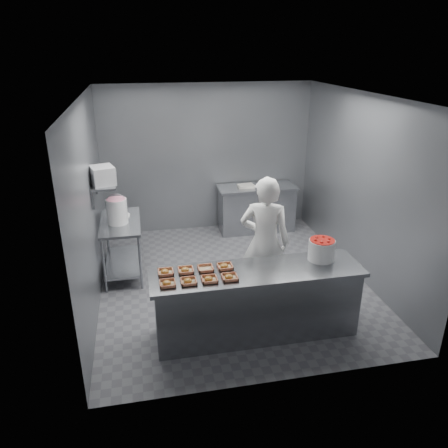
{
  "coord_description": "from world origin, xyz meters",
  "views": [
    {
      "loc": [
        -1.32,
        -5.83,
        3.42
      ],
      "look_at": [
        -0.17,
        -0.2,
        1.06
      ],
      "focal_mm": 35.0,
      "sensor_mm": 36.0,
      "label": 1
    }
  ],
  "objects_px": {
    "tray_4": "(165,272)",
    "tray_6": "(206,268)",
    "service_counter": "(256,302)",
    "tray_1": "(188,281)",
    "tray_2": "(209,279)",
    "tray_5": "(186,270)",
    "tray_0": "(167,283)",
    "appliance": "(103,175)",
    "tray_3": "(229,277)",
    "tray_7": "(225,266)",
    "prep_table": "(122,239)",
    "strawberry_tub": "(322,249)",
    "back_counter": "(256,208)",
    "glaze_bucket": "(117,211)",
    "worker": "(265,242)"
  },
  "relations": [
    {
      "from": "worker",
      "to": "tray_6",
      "type": "bearing_deg",
      "value": 53.05
    },
    {
      "from": "prep_table",
      "to": "glaze_bucket",
      "type": "bearing_deg",
      "value": -109.24
    },
    {
      "from": "tray_2",
      "to": "strawberry_tub",
      "type": "height_order",
      "value": "strawberry_tub"
    },
    {
      "from": "prep_table",
      "to": "strawberry_tub",
      "type": "height_order",
      "value": "strawberry_tub"
    },
    {
      "from": "strawberry_tub",
      "to": "appliance",
      "type": "bearing_deg",
      "value": 148.59
    },
    {
      "from": "prep_table",
      "to": "worker",
      "type": "distance_m",
      "value": 2.34
    },
    {
      "from": "tray_4",
      "to": "tray_6",
      "type": "bearing_deg",
      "value": 0.0
    },
    {
      "from": "prep_table",
      "to": "tray_4",
      "type": "bearing_deg",
      "value": -72.86
    },
    {
      "from": "tray_0",
      "to": "tray_6",
      "type": "bearing_deg",
      "value": 29.41
    },
    {
      "from": "tray_3",
      "to": "strawberry_tub",
      "type": "xyz_separation_m",
      "value": [
        1.24,
        0.26,
        0.12
      ]
    },
    {
      "from": "service_counter",
      "to": "strawberry_tub",
      "type": "relative_size",
      "value": 7.9
    },
    {
      "from": "tray_4",
      "to": "appliance",
      "type": "relative_size",
      "value": 0.54
    },
    {
      "from": "tray_3",
      "to": "strawberry_tub",
      "type": "relative_size",
      "value": 0.57
    },
    {
      "from": "tray_7",
      "to": "tray_3",
      "type": "bearing_deg",
      "value": -90.0
    },
    {
      "from": "service_counter",
      "to": "tray_4",
      "type": "bearing_deg",
      "value": 172.88
    },
    {
      "from": "tray_2",
      "to": "worker",
      "type": "height_order",
      "value": "worker"
    },
    {
      "from": "prep_table",
      "to": "strawberry_tub",
      "type": "relative_size",
      "value": 3.64
    },
    {
      "from": "tray_3",
      "to": "tray_7",
      "type": "bearing_deg",
      "value": 90.0
    },
    {
      "from": "service_counter",
      "to": "tray_1",
      "type": "xyz_separation_m",
      "value": [
        -0.85,
        -0.14,
        0.47
      ]
    },
    {
      "from": "tray_6",
      "to": "tray_5",
      "type": "bearing_deg",
      "value": -180.0
    },
    {
      "from": "service_counter",
      "to": "tray_6",
      "type": "height_order",
      "value": "tray_6"
    },
    {
      "from": "tray_0",
      "to": "tray_6",
      "type": "height_order",
      "value": "tray_0"
    },
    {
      "from": "back_counter",
      "to": "tray_2",
      "type": "distance_m",
      "value": 3.74
    },
    {
      "from": "tray_1",
      "to": "service_counter",
      "type": "bearing_deg",
      "value": 9.09
    },
    {
      "from": "back_counter",
      "to": "tray_5",
      "type": "relative_size",
      "value": 8.01
    },
    {
      "from": "tray_4",
      "to": "back_counter",
      "type": "bearing_deg",
      "value": 57.41
    },
    {
      "from": "tray_4",
      "to": "tray_2",
      "type": "bearing_deg",
      "value": -29.56
    },
    {
      "from": "tray_1",
      "to": "tray_5",
      "type": "relative_size",
      "value": 1.0
    },
    {
      "from": "tray_1",
      "to": "glaze_bucket",
      "type": "relative_size",
      "value": 0.4
    },
    {
      "from": "strawberry_tub",
      "to": "glaze_bucket",
      "type": "bearing_deg",
      "value": 145.33
    },
    {
      "from": "prep_table",
      "to": "back_counter",
      "type": "bearing_deg",
      "value": 27.01
    },
    {
      "from": "prep_table",
      "to": "back_counter",
      "type": "relative_size",
      "value": 0.8
    },
    {
      "from": "tray_0",
      "to": "appliance",
      "type": "xyz_separation_m",
      "value": [
        -0.73,
        1.9,
        0.77
      ]
    },
    {
      "from": "glaze_bucket",
      "to": "appliance",
      "type": "relative_size",
      "value": 1.36
    },
    {
      "from": "strawberry_tub",
      "to": "tray_6",
      "type": "bearing_deg",
      "value": 179.34
    },
    {
      "from": "tray_2",
      "to": "strawberry_tub",
      "type": "distance_m",
      "value": 1.51
    },
    {
      "from": "tray_7",
      "to": "tray_5",
      "type": "bearing_deg",
      "value": 180.0
    },
    {
      "from": "tray_2",
      "to": "tray_6",
      "type": "height_order",
      "value": "tray_2"
    },
    {
      "from": "tray_6",
      "to": "tray_1",
      "type": "bearing_deg",
      "value": -131.75
    },
    {
      "from": "glaze_bucket",
      "to": "appliance",
      "type": "xyz_separation_m",
      "value": [
        -0.14,
        -0.12,
        0.59
      ]
    },
    {
      "from": "tray_4",
      "to": "tray_6",
      "type": "distance_m",
      "value": 0.48
    },
    {
      "from": "tray_0",
      "to": "strawberry_tub",
      "type": "relative_size",
      "value": 0.57
    },
    {
      "from": "service_counter",
      "to": "back_counter",
      "type": "relative_size",
      "value": 1.73
    },
    {
      "from": "tray_1",
      "to": "tray_4",
      "type": "height_order",
      "value": "same"
    },
    {
      "from": "back_counter",
      "to": "tray_6",
      "type": "height_order",
      "value": "tray_6"
    },
    {
      "from": "worker",
      "to": "appliance",
      "type": "bearing_deg",
      "value": -5.3
    },
    {
      "from": "strawberry_tub",
      "to": "tray_7",
      "type": "bearing_deg",
      "value": 179.21
    },
    {
      "from": "tray_2",
      "to": "tray_5",
      "type": "distance_m",
      "value": 0.36
    },
    {
      "from": "tray_5",
      "to": "worker",
      "type": "xyz_separation_m",
      "value": [
        1.15,
        0.56,
        0.01
      ]
    },
    {
      "from": "tray_6",
      "to": "strawberry_tub",
      "type": "xyz_separation_m",
      "value": [
        1.48,
        -0.02,
        0.13
      ]
    }
  ]
}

